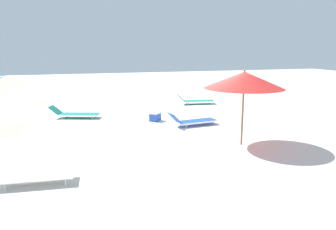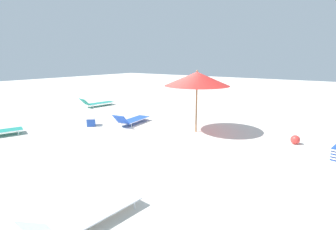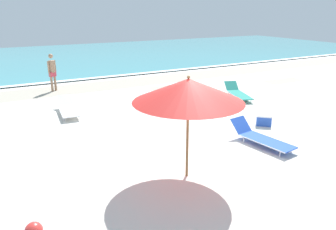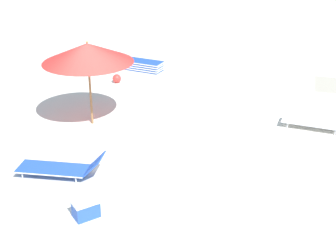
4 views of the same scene
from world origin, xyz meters
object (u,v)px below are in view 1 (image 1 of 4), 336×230
(sun_lounger_under_umbrella, at_px, (74,113))
(sun_lounger_beside_umbrella, at_px, (195,100))
(beach_umbrella, at_px, (244,80))
(sun_lounger_near_water_right, at_px, (26,176))
(sun_lounger_near_water_left, at_px, (192,120))
(cooler_box, at_px, (155,117))

(sun_lounger_under_umbrella, xyz_separation_m, sun_lounger_beside_umbrella, (1.82, -6.43, 0.01))
(beach_umbrella, xyz_separation_m, sun_lounger_near_water_right, (-1.39, 6.23, -1.86))
(beach_umbrella, height_order, sun_lounger_under_umbrella, beach_umbrella)
(sun_lounger_beside_umbrella, bearing_deg, beach_umbrella, 177.26)
(sun_lounger_near_water_left, distance_m, sun_lounger_near_water_right, 7.08)
(sun_lounger_beside_umbrella, distance_m, sun_lounger_near_water_right, 11.77)
(sun_lounger_near_water_left, height_order, cooler_box, sun_lounger_near_water_left)
(beach_umbrella, bearing_deg, sun_lounger_near_water_right, 102.58)
(beach_umbrella, height_order, sun_lounger_beside_umbrella, beach_umbrella)
(beach_umbrella, bearing_deg, sun_lounger_under_umbrella, 41.21)
(sun_lounger_near_water_left, height_order, sun_lounger_near_water_right, sun_lounger_near_water_left)
(sun_lounger_under_umbrella, bearing_deg, sun_lounger_beside_umbrella, -55.40)
(sun_lounger_beside_umbrella, bearing_deg, sun_lounger_near_water_left, 164.95)
(sun_lounger_near_water_left, bearing_deg, sun_lounger_beside_umbrella, -30.45)
(sun_lounger_near_water_left, distance_m, cooler_box, 1.74)
(sun_lounger_near_water_right, bearing_deg, sun_lounger_under_umbrella, -4.57)
(sun_lounger_near_water_left, bearing_deg, sun_lounger_near_water_right, 119.28)
(beach_umbrella, relative_size, sun_lounger_under_umbrella, 1.12)
(beach_umbrella, distance_m, sun_lounger_near_water_right, 6.65)
(sun_lounger_near_water_right, bearing_deg, beach_umbrella, -72.52)
(beach_umbrella, relative_size, sun_lounger_near_water_right, 1.15)
(sun_lounger_under_umbrella, height_order, sun_lounger_near_water_right, sun_lounger_under_umbrella)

